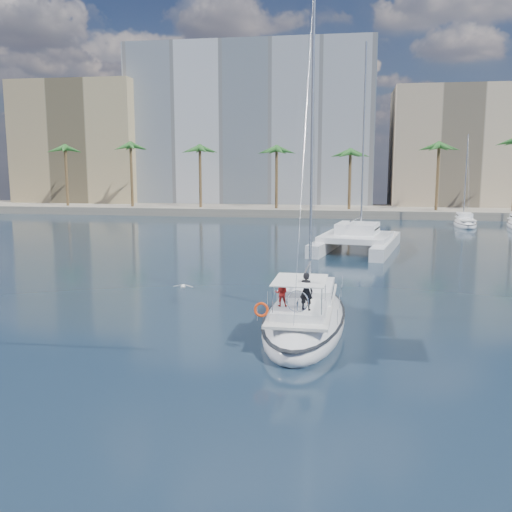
# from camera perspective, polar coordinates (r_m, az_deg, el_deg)

# --- Properties ---
(ground) EXTENTS (160.00, 160.00, 0.00)m
(ground) POSITION_cam_1_polar(r_m,az_deg,el_deg) (30.72, -0.96, -5.69)
(ground) COLOR black
(ground) RESTS_ON ground
(quay) EXTENTS (120.00, 14.00, 1.20)m
(quay) POSITION_cam_1_polar(r_m,az_deg,el_deg) (90.66, 5.95, 4.55)
(quay) COLOR gray
(quay) RESTS_ON ground
(building_modern) EXTENTS (42.00, 16.00, 28.00)m
(building_modern) POSITION_cam_1_polar(r_m,az_deg,el_deg) (103.84, -0.30, 12.58)
(building_modern) COLOR silver
(building_modern) RESTS_ON ground
(building_tan_left) EXTENTS (22.00, 14.00, 22.00)m
(building_tan_left) POSITION_cam_1_polar(r_m,az_deg,el_deg) (109.06, -16.68, 10.46)
(building_tan_left) COLOR tan
(building_tan_left) RESTS_ON ground
(building_beige) EXTENTS (20.00, 14.00, 20.00)m
(building_beige) POSITION_cam_1_polar(r_m,az_deg,el_deg) (100.62, 19.16, 9.91)
(building_beige) COLOR #C2AC8B
(building_beige) RESTS_ON ground
(palm_left) EXTENTS (3.60, 3.60, 12.30)m
(palm_left) POSITION_cam_1_polar(r_m,az_deg,el_deg) (94.78, -15.44, 10.33)
(palm_left) COLOR brown
(palm_left) RESTS_ON ground
(palm_centre) EXTENTS (3.60, 3.60, 12.30)m
(palm_centre) POSITION_cam_1_polar(r_m,az_deg,el_deg) (86.40, 5.90, 10.75)
(palm_centre) COLOR brown
(palm_centre) RESTS_ON ground
(main_sloop) EXTENTS (4.00, 12.07, 17.84)m
(main_sloop) POSITION_cam_1_polar(r_m,az_deg,el_deg) (27.88, 4.93, -6.13)
(main_sloop) COLOR silver
(main_sloop) RESTS_ON ground
(catamaran) EXTENTS (8.75, 13.98, 18.86)m
(catamaran) POSITION_cam_1_polar(r_m,az_deg,el_deg) (53.32, 10.06, 1.82)
(catamaran) COLOR silver
(catamaran) RESTS_ON ground
(seagull) EXTENTS (1.17, 0.50, 0.22)m
(seagull) POSITION_cam_1_polar(r_m,az_deg,el_deg) (32.75, -7.27, -3.01)
(seagull) COLOR silver
(seagull) RESTS_ON ground
(moored_yacht_a) EXTENTS (3.37, 9.52, 11.90)m
(moored_yacht_a) POSITION_cam_1_polar(r_m,az_deg,el_deg) (78.01, 20.15, 2.84)
(moored_yacht_a) COLOR silver
(moored_yacht_a) RESTS_ON ground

